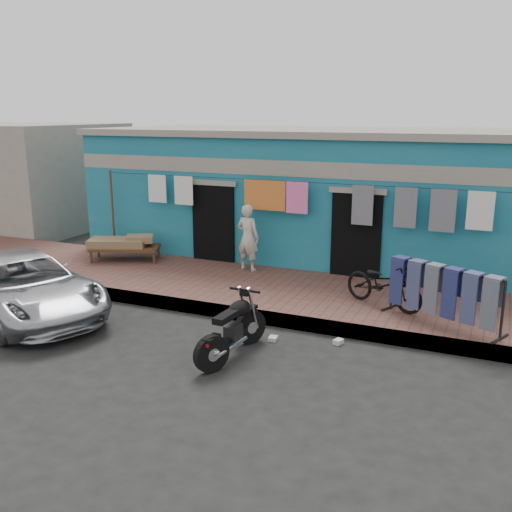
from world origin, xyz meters
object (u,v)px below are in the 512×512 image
Objects in this scene: car at (24,285)px; motorcycle at (232,327)px; seated_person at (248,237)px; bicycle at (384,279)px; charpoy at (125,248)px; jeans_rack at (443,294)px.

car is 4.46m from motorcycle.
seated_person is 0.96× the size of motorcycle.
bicycle is (6.29, 2.50, 0.18)m from car.
jeans_rack reaches higher than charpoy.
charpoy is 0.88× the size of jeans_rack.
seated_person is at bearing 114.57° from motorcycle.
car is at bearing -86.77° from charpoy.
seated_person is at bearing 7.00° from charpoy.
jeans_rack is (4.46, -1.78, -0.24)m from seated_person.
jeans_rack is at bearing 40.49° from motorcycle.
jeans_rack is (1.10, -0.47, -0.01)m from bicycle.
bicycle is at bearing -8.14° from charpoy.
bicycle is (3.36, -1.31, -0.23)m from seated_person.
seated_person is at bearing 158.26° from jeans_rack.
seated_person is 0.80× the size of charpoy.
charpoy is at bearing 106.32° from bicycle.
bicycle is 0.76× the size of jeans_rack.
bicycle reaches higher than jeans_rack.
bicycle reaches higher than car.
car is 2.80× the size of seated_person.
jeans_rack is (7.39, 2.03, 0.17)m from car.
charpoy is (-3.12, -0.38, -0.47)m from seated_person.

